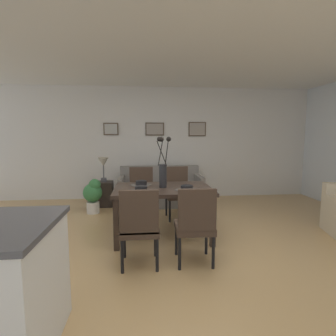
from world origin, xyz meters
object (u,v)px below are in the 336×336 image
object	(u,v)px
framed_picture_left	(111,129)
dining_chair_far_left	(195,222)
centerpiece_vase	(163,168)
bowl_near_right	(141,182)
dining_chair_near_left	(139,224)
bowl_far_left	(187,187)
bowl_near_left	(141,188)
framed_picture_center	(155,129)
framed_picture_right	(197,129)
side_table	(104,194)
dining_chair_near_right	(141,191)
potted_plant	(93,194)
dining_chair_far_right	(178,190)
sofa	(161,191)
table_lamp	(103,164)
dining_table	(163,193)

from	to	relation	value
framed_picture_left	dining_chair_far_left	bearing A→B (deg)	-68.95
centerpiece_vase	bowl_near_right	distance (m)	0.45
dining_chair_near_left	bowl_far_left	world-z (taller)	dining_chair_near_left
bowl_near_left	framed_picture_center	size ratio (longest dim) A/B	0.39
framed_picture_right	side_table	bearing A→B (deg)	-162.50
dining_chair_near_right	bowl_near_right	size ratio (longest dim) A/B	5.41
centerpiece_vase	potted_plant	size ratio (longest dim) A/B	1.10
potted_plant	bowl_far_left	bearing A→B (deg)	-44.54
framed_picture_left	framed_picture_right	distance (m)	2.02
side_table	framed_picture_center	world-z (taller)	framed_picture_center
dining_chair_far_left	framed_picture_right	bearing A→B (deg)	78.27
dining_chair_near_left	centerpiece_vase	size ratio (longest dim) A/B	1.25
dining_chair_far_left	side_table	bearing A→B (deg)	117.24
dining_chair_far_right	bowl_far_left	xyz separation A→B (m)	(-0.02, -1.14, 0.27)
centerpiece_vase	sofa	world-z (taller)	centerpiece_vase
dining_chair_near_left	framed_picture_right	distance (m)	3.84
side_table	bowl_far_left	bearing A→B (deg)	-55.25
table_lamp	potted_plant	distance (m)	0.75
centerpiece_vase	bowl_near_left	world-z (taller)	centerpiece_vase
table_lamp	framed_picture_left	bearing A→B (deg)	81.57
bowl_near_right	table_lamp	bearing A→B (deg)	116.20
dining_chair_near_right	dining_chair_far_right	size ratio (longest dim) A/B	1.00
side_table	framed_picture_right	size ratio (longest dim) A/B	1.25
framed_picture_left	bowl_near_left	bearing A→B (deg)	-75.68
centerpiece_vase	bowl_near_left	bearing A→B (deg)	-145.00
potted_plant	dining_chair_far_left	bearing A→B (deg)	-55.17
bowl_near_right	framed_picture_right	distance (m)	2.77
dining_table	table_lamp	bearing A→B (deg)	121.18
dining_chair_far_right	sofa	bearing A→B (deg)	103.84
bowl_far_left	sofa	bearing A→B (deg)	95.93
dining_chair_far_right	bowl_far_left	bearing A→B (deg)	-91.13
dining_chair_far_right	side_table	world-z (taller)	dining_chair_far_right
sofa	table_lamp	distance (m)	1.35
dining_chair_near_right	potted_plant	distance (m)	1.03
dining_chair_far_left	dining_chair_far_right	world-z (taller)	same
dining_chair_far_left	dining_chair_far_right	bearing A→B (deg)	88.88
bowl_near_left	bowl_far_left	world-z (taller)	same
framed_picture_right	dining_chair_far_right	bearing A→B (deg)	-113.10
dining_chair_near_right	potted_plant	xyz separation A→B (m)	(-0.93, 0.42, -0.14)
centerpiece_vase	framed_picture_right	xyz separation A→B (m)	(1.01, 2.50, 0.61)
dining_table	potted_plant	xyz separation A→B (m)	(-1.24, 1.32, -0.28)
bowl_near_right	dining_chair_far_right	bearing A→B (deg)	47.19
dining_chair_near_left	framed_picture_left	world-z (taller)	framed_picture_left
dining_table	framed_picture_right	world-z (taller)	framed_picture_right
dining_chair_near_right	bowl_near_right	world-z (taller)	dining_chair_near_right
dining_table	bowl_far_left	world-z (taller)	bowl_far_left
dining_table	bowl_near_right	distance (m)	0.40
bowl_near_right	sofa	xyz separation A→B (m)	(0.41, 1.70, -0.50)
framed_picture_center	dining_table	bearing A→B (deg)	-90.00
dining_chair_far_right	framed_picture_center	xyz separation A→B (m)	(-0.34, 1.57, 1.12)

